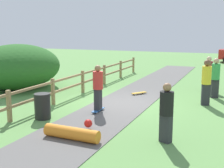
{
  "coord_description": "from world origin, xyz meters",
  "views": [
    {
      "loc": [
        4.32,
        -11.28,
        3.07
      ],
      "look_at": [
        -0.07,
        -0.96,
        1.0
      ],
      "focal_mm": 47.0,
      "sensor_mm": 36.0,
      "label": 1
    }
  ],
  "objects_px": {
    "bystander_maroon": "(208,72)",
    "skateboard_loose": "(139,93)",
    "trash_bin": "(43,106)",
    "skater_riding": "(98,86)",
    "bystander_yellow": "(206,80)",
    "bush_large": "(18,67)",
    "bystander_green": "(215,76)",
    "skater_fallen": "(73,132)",
    "bystander_black": "(166,110)"
  },
  "relations": [
    {
      "from": "bystander_maroon",
      "to": "skateboard_loose",
      "type": "bearing_deg",
      "value": -142.29
    },
    {
      "from": "trash_bin",
      "to": "skater_riding",
      "type": "relative_size",
      "value": 0.51
    },
    {
      "from": "skater_riding",
      "to": "bystander_yellow",
      "type": "distance_m",
      "value": 4.51
    },
    {
      "from": "skater_riding",
      "to": "skateboard_loose",
      "type": "distance_m",
      "value": 3.68
    },
    {
      "from": "trash_bin",
      "to": "skateboard_loose",
      "type": "relative_size",
      "value": 1.17
    },
    {
      "from": "bush_large",
      "to": "bystander_green",
      "type": "xyz_separation_m",
      "value": [
        9.77,
        1.78,
        -0.17
      ]
    },
    {
      "from": "skater_fallen",
      "to": "skateboard_loose",
      "type": "distance_m",
      "value": 6.33
    },
    {
      "from": "trash_bin",
      "to": "bystander_black",
      "type": "distance_m",
      "value": 4.51
    },
    {
      "from": "bush_large",
      "to": "trash_bin",
      "type": "relative_size",
      "value": 5.52
    },
    {
      "from": "bystander_maroon",
      "to": "bystander_black",
      "type": "relative_size",
      "value": 1.05
    },
    {
      "from": "skater_riding",
      "to": "bystander_green",
      "type": "distance_m",
      "value": 5.76
    },
    {
      "from": "trash_bin",
      "to": "skater_fallen",
      "type": "bearing_deg",
      "value": -33.19
    },
    {
      "from": "skateboard_loose",
      "to": "bystander_maroon",
      "type": "relative_size",
      "value": 0.44
    },
    {
      "from": "bush_large",
      "to": "skater_riding",
      "type": "bearing_deg",
      "value": -22.9
    },
    {
      "from": "skater_riding",
      "to": "bystander_yellow",
      "type": "xyz_separation_m",
      "value": [
        3.62,
        2.69,
        0.05
      ]
    },
    {
      "from": "bystander_maroon",
      "to": "skater_riding",
      "type": "bearing_deg",
      "value": -120.55
    },
    {
      "from": "skater_riding",
      "to": "skater_fallen",
      "type": "height_order",
      "value": "skater_riding"
    },
    {
      "from": "skateboard_loose",
      "to": "skater_fallen",
      "type": "bearing_deg",
      "value": -89.39
    },
    {
      "from": "bystander_yellow",
      "to": "bystander_black",
      "type": "distance_m",
      "value": 4.72
    },
    {
      "from": "skater_fallen",
      "to": "bystander_black",
      "type": "bearing_deg",
      "value": 18.1
    },
    {
      "from": "trash_bin",
      "to": "bystander_maroon",
      "type": "relative_size",
      "value": 0.51
    },
    {
      "from": "skateboard_loose",
      "to": "bystander_maroon",
      "type": "bearing_deg",
      "value": 37.71
    },
    {
      "from": "bystander_maroon",
      "to": "bystander_black",
      "type": "xyz_separation_m",
      "value": [
        -0.4,
        -7.8,
        -0.05
      ]
    },
    {
      "from": "skateboard_loose",
      "to": "bystander_yellow",
      "type": "height_order",
      "value": "bystander_yellow"
    },
    {
      "from": "bush_large",
      "to": "bystander_yellow",
      "type": "relative_size",
      "value": 2.63
    },
    {
      "from": "skater_riding",
      "to": "skater_fallen",
      "type": "relative_size",
      "value": 1.05
    },
    {
      "from": "bystander_maroon",
      "to": "bystander_yellow",
      "type": "relative_size",
      "value": 0.93
    },
    {
      "from": "trash_bin",
      "to": "skateboard_loose",
      "type": "xyz_separation_m",
      "value": [
        1.92,
        5.03,
        -0.36
      ]
    },
    {
      "from": "bush_large",
      "to": "trash_bin",
      "type": "height_order",
      "value": "bush_large"
    },
    {
      "from": "bystander_maroon",
      "to": "bystander_green",
      "type": "distance_m",
      "value": 1.61
    },
    {
      "from": "trash_bin",
      "to": "skater_fallen",
      "type": "distance_m",
      "value": 2.38
    },
    {
      "from": "skater_fallen",
      "to": "skateboard_loose",
      "type": "relative_size",
      "value": 2.2
    },
    {
      "from": "bush_large",
      "to": "skateboard_loose",
      "type": "height_order",
      "value": "bush_large"
    },
    {
      "from": "bush_large",
      "to": "bystander_yellow",
      "type": "xyz_separation_m",
      "value": [
        9.52,
        0.2,
        -0.12
      ]
    },
    {
      "from": "skater_riding",
      "to": "bystander_maroon",
      "type": "relative_size",
      "value": 1.01
    },
    {
      "from": "bush_large",
      "to": "bystander_black",
      "type": "distance_m",
      "value": 9.99
    },
    {
      "from": "skater_riding",
      "to": "skateboard_loose",
      "type": "relative_size",
      "value": 2.3
    },
    {
      "from": "trash_bin",
      "to": "bystander_maroon",
      "type": "height_order",
      "value": "bystander_maroon"
    },
    {
      "from": "skater_riding",
      "to": "bystander_green",
      "type": "relative_size",
      "value": 0.97
    },
    {
      "from": "skater_fallen",
      "to": "skateboard_loose",
      "type": "height_order",
      "value": "skater_fallen"
    },
    {
      "from": "bystander_green",
      "to": "skater_riding",
      "type": "bearing_deg",
      "value": -132.19
    },
    {
      "from": "bush_large",
      "to": "trash_bin",
      "type": "bearing_deg",
      "value": -41.78
    },
    {
      "from": "skater_fallen",
      "to": "trash_bin",
      "type": "bearing_deg",
      "value": 146.81
    },
    {
      "from": "bystander_black",
      "to": "bystander_maroon",
      "type": "bearing_deg",
      "value": 87.05
    },
    {
      "from": "bystander_green",
      "to": "bystander_yellow",
      "type": "height_order",
      "value": "bystander_yellow"
    },
    {
      "from": "bystander_maroon",
      "to": "bystander_yellow",
      "type": "bearing_deg",
      "value": -86.53
    },
    {
      "from": "bush_large",
      "to": "bystander_maroon",
      "type": "bearing_deg",
      "value": 19.59
    },
    {
      "from": "skateboard_loose",
      "to": "skater_riding",
      "type": "bearing_deg",
      "value": -97.79
    },
    {
      "from": "skateboard_loose",
      "to": "bystander_black",
      "type": "xyz_separation_m",
      "value": [
        2.55,
        -5.52,
        0.83
      ]
    },
    {
      "from": "bush_large",
      "to": "bystander_maroon",
      "type": "distance_m",
      "value": 9.91
    }
  ]
}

